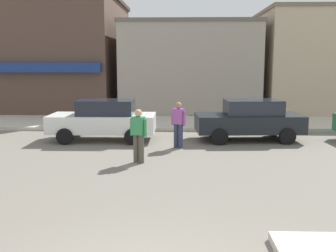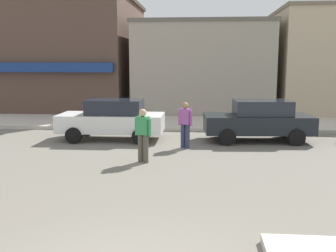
# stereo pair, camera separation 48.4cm
# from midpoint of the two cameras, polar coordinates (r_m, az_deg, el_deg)

# --- Properties ---
(kerb_far) EXTENTS (80.00, 4.00, 0.15)m
(kerb_far) POSITION_cam_midpoint_polar(r_m,az_deg,el_deg) (19.01, -0.41, 0.47)
(kerb_far) COLOR beige
(kerb_far) RESTS_ON ground
(parked_car_nearest) EXTENTS (4.01, 1.90, 1.56)m
(parked_car_nearest) POSITION_cam_midpoint_polar(r_m,az_deg,el_deg) (15.25, -10.23, 0.95)
(parked_car_nearest) COLOR white
(parked_car_nearest) RESTS_ON ground
(parked_car_second) EXTENTS (4.11, 2.09, 1.56)m
(parked_car_second) POSITION_cam_midpoint_polar(r_m,az_deg,el_deg) (15.29, 10.87, 0.96)
(parked_car_second) COLOR black
(parked_car_second) RESTS_ON ground
(pedestrian_crossing_near) EXTENTS (0.53, 0.36, 1.61)m
(pedestrian_crossing_near) POSITION_cam_midpoint_polar(r_m,az_deg,el_deg) (13.61, 0.50, 0.36)
(pedestrian_crossing_near) COLOR #2D334C
(pedestrian_crossing_near) RESTS_ON ground
(pedestrian_crossing_far) EXTENTS (0.54, 0.34, 1.61)m
(pedestrian_crossing_far) POSITION_cam_midpoint_polar(r_m,az_deg,el_deg) (11.65, -5.49, -1.19)
(pedestrian_crossing_far) COLOR #4C473D
(pedestrian_crossing_far) RESTS_ON ground
(building_corner_shop) EXTENTS (8.86, 10.03, 6.98)m
(building_corner_shop) POSITION_cam_midpoint_polar(r_m,az_deg,el_deg) (26.92, -16.83, 9.95)
(building_corner_shop) COLOR brown
(building_corner_shop) RESTS_ON ground
(building_storefront_left_near) EXTENTS (7.88, 5.96, 5.26)m
(building_storefront_left_near) POSITION_cam_midpoint_polar(r_m,az_deg,el_deg) (23.75, 2.48, 8.41)
(building_storefront_left_near) COLOR #9E9384
(building_storefront_left_near) RESTS_ON ground
(building_storefront_left_mid) EXTENTS (7.17, 6.49, 5.98)m
(building_storefront_left_mid) POSITION_cam_midpoint_polar(r_m,az_deg,el_deg) (25.26, 20.74, 8.69)
(building_storefront_left_mid) COLOR tan
(building_storefront_left_mid) RESTS_ON ground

